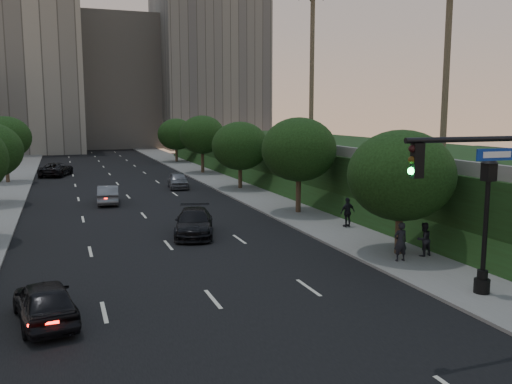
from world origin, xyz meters
name	(u,v)px	position (x,y,z in m)	size (l,w,h in m)	color
ground	(258,354)	(0.00, 0.00, 0.00)	(160.00, 160.00, 0.00)	black
road_surface	(131,200)	(0.00, 30.00, 0.01)	(16.00, 140.00, 0.02)	black
sidewalk_right	(250,193)	(10.25, 30.00, 0.07)	(4.50, 140.00, 0.15)	slate
embankment	(380,169)	(22.00, 28.00, 2.00)	(18.00, 90.00, 4.00)	black
parapet_wall	(294,145)	(13.50, 28.00, 4.35)	(0.35, 90.00, 0.70)	slate
office_block_left	(2,61)	(-14.00, 92.00, 16.00)	(26.00, 20.00, 32.00)	gray
office_block_mid	(115,83)	(6.00, 102.00, 13.00)	(22.00, 18.00, 26.00)	#A4A096
office_block_right	(207,59)	(24.00, 96.00, 18.00)	(20.00, 22.00, 36.00)	slate
tree_right_a	(401,176)	(10.30, 8.00, 4.02)	(5.20, 5.20, 6.24)	#38281C
tree_right_b	(299,150)	(10.30, 20.00, 4.52)	(5.20, 5.20, 6.74)	#38281C
tree_right_c	(240,146)	(10.30, 33.00, 4.02)	(5.20, 5.20, 6.24)	#38281C
tree_right_d	(202,135)	(10.30, 47.00, 4.52)	(5.20, 5.20, 6.74)	#38281C
tree_right_e	(176,134)	(10.30, 62.00, 4.02)	(5.20, 5.20, 6.24)	#38281C
tree_left_d	(5,138)	(-10.30, 45.00, 4.58)	(5.00, 5.00, 6.71)	#38281C
street_lamp	(485,230)	(9.86, 1.84, 2.63)	(0.64, 0.64, 5.62)	black
sedan_near_left	(45,301)	(-5.92, 4.75, 0.75)	(1.76, 4.37, 1.49)	black
sedan_mid_left	(108,194)	(-1.86, 28.95, 0.73)	(1.55, 4.45, 1.47)	slate
sedan_far_left	(56,169)	(-5.74, 50.07, 0.77)	(2.55, 5.53, 1.54)	black
sedan_near_right	(194,223)	(1.88, 15.91, 0.76)	(2.12, 5.22, 1.51)	black
sedan_far_right	(178,180)	(5.07, 35.82, 0.76)	(1.78, 4.43, 1.51)	slate
pedestrian_a	(400,242)	(9.56, 6.78, 1.07)	(0.67, 0.44, 1.84)	black
pedestrian_b	(424,239)	(11.15, 7.15, 0.97)	(0.80, 0.62, 1.65)	black
pedestrian_c	(348,212)	(11.07, 14.42, 1.05)	(1.05, 0.44, 1.80)	black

